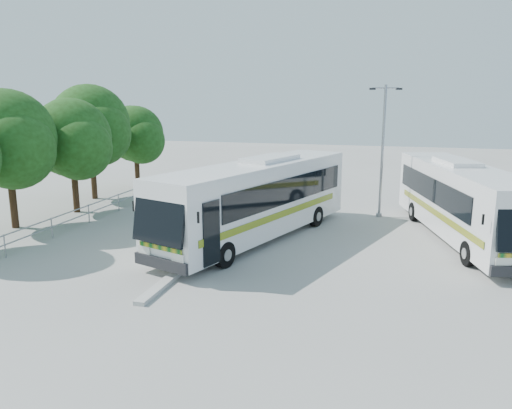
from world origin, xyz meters
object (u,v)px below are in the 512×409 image
(lamppost, at_px, (383,145))
(tree_far_b, at_px, (8,138))
(tree_far_e, at_px, (136,134))
(tree_far_d, at_px, (91,124))
(tree_far_c, at_px, (73,138))
(coach_adjacent, at_px, (462,200))
(coach_main, at_px, (257,198))

(lamppost, bearing_deg, tree_far_b, -175.99)
(lamppost, bearing_deg, tree_far_e, 146.22)
(tree_far_d, relative_size, lamppost, 1.02)
(tree_far_c, height_order, coach_adjacent, tree_far_c)
(coach_adjacent, bearing_deg, coach_main, -178.85)
(tree_far_b, relative_size, coach_adjacent, 0.56)
(tree_far_b, height_order, tree_far_e, tree_far_b)
(tree_far_c, bearing_deg, tree_far_e, 93.54)
(tree_far_d, bearing_deg, lamppost, -0.83)
(coach_adjacent, height_order, lamppost, lamppost)
(tree_far_d, xyz_separation_m, coach_adjacent, (21.81, -3.80, -2.95))
(tree_far_d, distance_m, lamppost, 18.07)
(tree_far_b, xyz_separation_m, lamppost, (17.75, 7.34, -0.61))
(tree_far_b, relative_size, lamppost, 0.97)
(tree_far_c, xyz_separation_m, tree_far_d, (-1.19, 3.70, 0.56))
(tree_far_d, xyz_separation_m, coach_main, (12.66, -6.32, -2.86))
(tree_far_c, distance_m, tree_far_e, 8.22)
(tree_far_d, height_order, tree_far_e, tree_far_d)
(tree_far_d, xyz_separation_m, tree_far_e, (0.68, 4.50, -0.93))
(tree_far_d, bearing_deg, tree_far_c, -72.17)
(tree_far_e, height_order, coach_main, tree_far_e)
(tree_far_b, distance_m, tree_far_e, 12.13)
(tree_far_b, distance_m, lamppost, 19.22)
(tree_far_e, bearing_deg, coach_main, -42.09)
(tree_far_b, xyz_separation_m, tree_far_c, (0.89, 3.90, -0.31))
(tree_far_d, bearing_deg, coach_adjacent, -9.87)
(tree_far_b, distance_m, tree_far_d, 7.61)
(tree_far_b, xyz_separation_m, coach_adjacent, (21.52, 3.80, -2.70))
(tree_far_e, distance_m, coach_main, 16.26)
(tree_far_e, height_order, lamppost, lamppost)
(tree_far_d, relative_size, coach_main, 0.56)
(coach_main, xyz_separation_m, coach_adjacent, (9.15, 2.52, -0.09))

